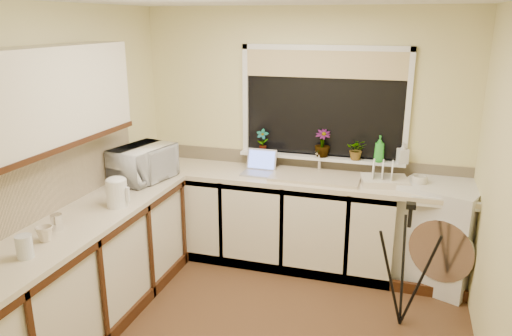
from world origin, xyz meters
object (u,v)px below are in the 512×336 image
at_px(laptop, 259,167).
at_px(plant_a, 262,141).
at_px(washing_machine, 439,233).
at_px(plant_c, 322,143).
at_px(soap_bottle_green, 379,149).
at_px(cup_left, 45,234).
at_px(microwave, 143,163).
at_px(plant_d, 357,150).
at_px(steel_jar, 57,222).
at_px(tripod, 405,266).
at_px(soap_bottle_clear, 403,153).
at_px(kettle, 117,193).
at_px(cup_back, 419,182).
at_px(glass_jug, 24,247).
at_px(dish_rack, 384,181).

relative_size(laptop, plant_a, 1.28).
bearing_deg(plant_a, laptop, -81.78).
relative_size(washing_machine, plant_c, 3.56).
xyz_separation_m(soap_bottle_green, cup_left, (-2.04, -2.08, -0.22)).
distance_m(microwave, plant_c, 1.70).
bearing_deg(microwave, plant_d, -57.28).
height_order(steel_jar, plant_a, plant_a).
distance_m(tripod, soap_bottle_green, 1.22).
bearing_deg(soap_bottle_green, laptop, -170.25).
height_order(plant_a, soap_bottle_green, soap_bottle_green).
relative_size(laptop, soap_bottle_clear, 1.50).
xyz_separation_m(steel_jar, cup_left, (0.05, -0.19, -0.00)).
xyz_separation_m(washing_machine, cup_left, (-2.62, -1.93, 0.48)).
bearing_deg(cup_left, kettle, 80.74).
relative_size(plant_a, cup_back, 1.72).
bearing_deg(cup_left, cup_back, 38.02).
relative_size(laptop, plant_d, 1.49).
bearing_deg(microwave, plant_c, -52.79).
height_order(glass_jug, soap_bottle_green, soap_bottle_green).
xyz_separation_m(glass_jug, cup_back, (2.36, 2.12, -0.02)).
xyz_separation_m(kettle, cup_left, (-0.11, -0.70, -0.06)).
xyz_separation_m(laptop, dish_rack, (1.18, -0.01, -0.03)).
xyz_separation_m(tripod, glass_jug, (-2.29, -1.34, 0.46)).
bearing_deg(washing_machine, dish_rack, -152.39).
xyz_separation_m(kettle, microwave, (-0.14, 0.67, 0.05)).
distance_m(soap_bottle_green, cup_left, 2.92).
xyz_separation_m(soap_bottle_clear, cup_back, (0.16, -0.22, -0.20)).
bearing_deg(plant_d, cup_back, -19.63).
relative_size(steel_jar, plant_c, 0.42).
bearing_deg(cup_back, plant_a, 171.99).
bearing_deg(soap_bottle_green, dish_rack, -70.07).
xyz_separation_m(tripod, cup_left, (-2.34, -1.11, 0.44)).
bearing_deg(kettle, plant_d, 38.95).
bearing_deg(plant_d, plant_a, 179.66).
bearing_deg(glass_jug, plant_a, 69.77).
bearing_deg(laptop, tripod, -28.10).
height_order(washing_machine, plant_d, plant_d).
distance_m(washing_machine, cup_left, 3.29).
distance_m(glass_jug, soap_bottle_green, 3.06).
distance_m(soap_bottle_clear, cup_back, 0.33).
xyz_separation_m(glass_jug, microwave, (-0.07, 1.61, 0.08)).
distance_m(tripod, soap_bottle_clear, 1.18).
height_order(dish_rack, soap_bottle_clear, soap_bottle_clear).
height_order(laptop, tripod, laptop).
xyz_separation_m(glass_jug, plant_a, (0.86, 2.33, 0.19)).
xyz_separation_m(kettle, plant_a, (0.79, 1.39, 0.16)).
height_order(kettle, soap_bottle_green, soap_bottle_green).
bearing_deg(steel_jar, dish_rack, 38.15).
relative_size(soap_bottle_green, cup_left, 2.23).
height_order(laptop, soap_bottle_green, soap_bottle_green).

